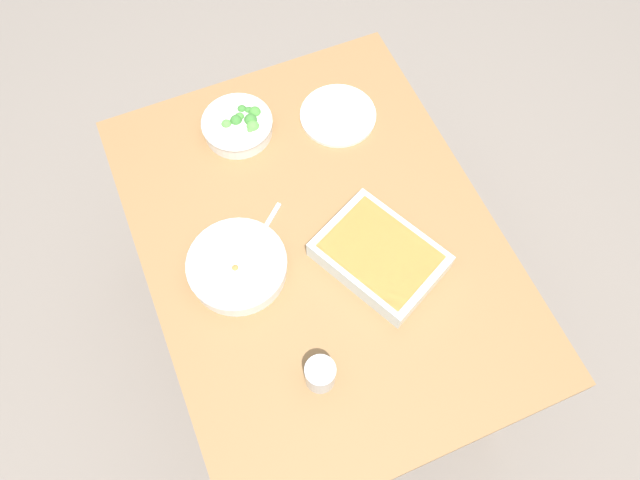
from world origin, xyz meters
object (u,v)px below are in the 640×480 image
stew_bowl (238,267)px  baking_dish (380,255)px  drink_cup (320,375)px  side_plate (338,115)px  broccoli_bowl (238,125)px  spoon_by_stew (259,237)px

stew_bowl → baking_dish: 0.36m
drink_cup → side_plate: size_ratio=0.39×
stew_bowl → broccoli_bowl: bearing=-19.8°
drink_cup → spoon_by_stew: drink_cup is taller
spoon_by_stew → stew_bowl: bearing=130.9°
baking_dish → spoon_by_stew: (0.18, 0.26, -0.03)m
baking_dish → spoon_by_stew: 0.32m
baking_dish → broccoli_bowl: bearing=20.2°
broccoli_bowl → side_plate: (-0.06, -0.28, -0.02)m
broccoli_bowl → baking_dish: broccoli_bowl is taller
stew_bowl → side_plate: size_ratio=1.15×
baking_dish → drink_cup: bearing=130.8°
spoon_by_stew → side_plate: bearing=-51.2°
baking_dish → drink_cup: size_ratio=4.30×
broccoli_bowl → spoon_by_stew: size_ratio=1.39×
drink_cup → spoon_by_stew: size_ratio=0.59×
broccoli_bowl → drink_cup: (-0.74, 0.06, 0.01)m
side_plate → stew_bowl: bearing=129.2°
drink_cup → broccoli_bowl: bearing=-4.9°
stew_bowl → side_plate: 0.55m
stew_bowl → spoon_by_stew: stew_bowl is taller
drink_cup → side_plate: (0.68, -0.34, -0.03)m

